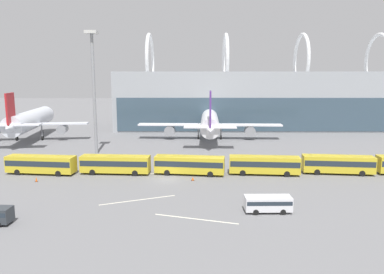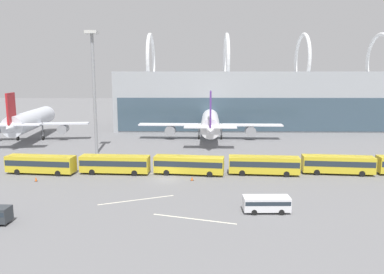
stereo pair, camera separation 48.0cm
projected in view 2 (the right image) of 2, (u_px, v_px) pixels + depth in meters
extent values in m
plane|color=slate|center=(166.00, 179.00, 61.80)|extent=(440.00, 440.00, 0.00)
cube|color=#9EA3A8|center=(338.00, 100.00, 121.34)|extent=(141.44, 24.36, 18.05)
cube|color=#384C5B|center=(353.00, 115.00, 109.80)|extent=(138.62, 0.20, 9.93)
torus|color=white|center=(151.00, 60.00, 120.11)|extent=(1.10, 17.20, 17.20)
torus|color=white|center=(226.00, 60.00, 119.77)|extent=(1.10, 17.20, 17.20)
torus|color=white|center=(302.00, 60.00, 119.44)|extent=(1.10, 17.20, 17.20)
torus|color=white|center=(379.00, 60.00, 119.10)|extent=(1.10, 17.20, 17.20)
cylinder|color=silver|center=(31.00, 120.00, 99.74)|extent=(8.47, 29.59, 4.95)
sphere|color=silver|center=(46.00, 114.00, 114.06)|extent=(4.85, 4.85, 4.85)
cone|color=silver|center=(11.00, 127.00, 85.42)|extent=(5.45, 6.94, 4.70)
cube|color=silver|center=(30.00, 124.00, 98.14)|extent=(30.53, 6.78, 0.35)
cylinder|color=gray|center=(63.00, 129.00, 99.27)|extent=(2.84, 4.16, 2.39)
cube|color=red|center=(11.00, 108.00, 85.42)|extent=(1.00, 4.97, 7.08)
cube|color=silver|center=(12.00, 125.00, 86.04)|extent=(13.17, 4.74, 0.28)
cylinder|color=gray|center=(43.00, 125.00, 109.77)|extent=(0.36, 0.36, 4.17)
cylinder|color=black|center=(43.00, 132.00, 110.11)|extent=(0.58, 1.15, 1.10)
cylinder|color=gray|center=(17.00, 131.00, 98.08)|extent=(0.36, 0.36, 4.17)
cylinder|color=black|center=(18.00, 138.00, 98.42)|extent=(0.58, 1.15, 1.10)
cylinder|color=gray|center=(43.00, 130.00, 98.76)|extent=(0.36, 0.36, 4.17)
cylinder|color=black|center=(43.00, 138.00, 99.10)|extent=(0.58, 1.15, 1.10)
cylinder|color=white|center=(210.00, 121.00, 101.53)|extent=(5.70, 33.22, 4.64)
sphere|color=white|center=(210.00, 114.00, 117.84)|extent=(4.55, 4.55, 4.55)
cone|color=white|center=(210.00, 130.00, 85.23)|extent=(4.64, 7.40, 4.41)
cube|color=white|center=(210.00, 125.00, 99.68)|extent=(38.24, 4.59, 0.35)
cylinder|color=gray|center=(170.00, 130.00, 100.43)|extent=(2.87, 3.24, 2.77)
cylinder|color=gray|center=(250.00, 131.00, 99.46)|extent=(2.87, 3.24, 2.77)
cube|color=#5B338C|center=(211.00, 109.00, 85.26)|extent=(0.58, 5.62, 8.02)
cube|color=white|center=(210.00, 127.00, 85.95)|extent=(12.17, 3.59, 0.28)
cylinder|color=gray|center=(210.00, 124.00, 112.85)|extent=(0.36, 0.36, 3.74)
cylinder|color=black|center=(210.00, 130.00, 113.16)|extent=(0.49, 1.11, 1.10)
cylinder|color=gray|center=(199.00, 130.00, 100.06)|extent=(0.36, 0.36, 3.74)
cylinder|color=black|center=(199.00, 137.00, 100.37)|extent=(0.49, 1.11, 1.10)
cylinder|color=gray|center=(221.00, 130.00, 99.79)|extent=(0.36, 0.36, 3.74)
cylinder|color=black|center=(221.00, 137.00, 100.09)|extent=(0.49, 1.11, 1.10)
cube|color=gold|center=(41.00, 164.00, 65.08)|extent=(12.22, 4.10, 2.80)
cube|color=#232D38|center=(41.00, 162.00, 65.03)|extent=(11.98, 4.10, 0.98)
cube|color=silver|center=(40.00, 156.00, 64.86)|extent=(11.85, 3.97, 0.12)
cylinder|color=black|center=(65.00, 170.00, 66.05)|extent=(1.03, 0.41, 1.00)
cylinder|color=black|center=(58.00, 173.00, 63.57)|extent=(1.03, 0.41, 1.00)
cylinder|color=black|center=(26.00, 168.00, 67.00)|extent=(1.03, 0.41, 1.00)
cylinder|color=black|center=(17.00, 172.00, 64.52)|extent=(1.03, 0.41, 1.00)
cube|color=gold|center=(115.00, 164.00, 65.12)|extent=(12.14, 3.57, 2.80)
cube|color=#232D38|center=(115.00, 162.00, 65.07)|extent=(11.91, 3.58, 0.98)
cube|color=silver|center=(115.00, 156.00, 64.90)|extent=(11.78, 3.46, 0.12)
cylinder|color=black|center=(138.00, 169.00, 66.26)|extent=(1.02, 0.37, 1.00)
cylinder|color=black|center=(134.00, 173.00, 63.77)|extent=(1.02, 0.37, 1.00)
cylinder|color=black|center=(97.00, 169.00, 66.88)|extent=(1.02, 0.37, 1.00)
cylinder|color=black|center=(92.00, 172.00, 64.39)|extent=(1.02, 0.37, 1.00)
cube|color=gold|center=(189.00, 164.00, 64.57)|extent=(12.23, 4.23, 2.80)
cube|color=#232D38|center=(189.00, 163.00, 64.53)|extent=(12.00, 4.23, 0.98)
cube|color=silver|center=(189.00, 157.00, 64.35)|extent=(11.86, 4.10, 0.12)
cylinder|color=black|center=(211.00, 170.00, 65.50)|extent=(1.03, 0.42, 1.00)
cylinder|color=black|center=(210.00, 174.00, 63.03)|extent=(1.03, 0.42, 1.00)
cylinder|color=black|center=(169.00, 169.00, 66.54)|extent=(1.03, 0.42, 1.00)
cylinder|color=black|center=(167.00, 173.00, 64.06)|extent=(1.03, 0.42, 1.00)
cube|color=gold|center=(264.00, 165.00, 64.45)|extent=(12.17, 3.78, 2.80)
cube|color=#232D38|center=(264.00, 163.00, 64.41)|extent=(11.94, 3.79, 0.98)
cube|color=silver|center=(264.00, 157.00, 64.24)|extent=(11.81, 3.66, 0.12)
cylinder|color=black|center=(284.00, 170.00, 65.53)|extent=(1.02, 0.39, 1.00)
cylinder|color=black|center=(286.00, 174.00, 63.05)|extent=(1.02, 0.39, 1.00)
cylinder|color=black|center=(242.00, 169.00, 66.28)|extent=(1.02, 0.39, 1.00)
cylinder|color=black|center=(242.00, 173.00, 63.79)|extent=(1.02, 0.39, 1.00)
cube|color=gold|center=(338.00, 164.00, 64.83)|extent=(12.21, 4.03, 2.80)
cube|color=#232D38|center=(338.00, 162.00, 64.78)|extent=(11.97, 4.03, 0.98)
cube|color=silver|center=(338.00, 156.00, 64.61)|extent=(11.84, 3.91, 0.12)
cylinder|color=black|center=(357.00, 170.00, 65.83)|extent=(1.03, 0.41, 1.00)
cylinder|color=black|center=(362.00, 174.00, 63.35)|extent=(1.03, 0.41, 1.00)
cylinder|color=black|center=(314.00, 169.00, 66.73)|extent=(1.03, 0.41, 1.00)
cylinder|color=black|center=(317.00, 172.00, 64.25)|extent=(1.03, 0.41, 1.00)
cube|color=silver|center=(266.00, 203.00, 46.81)|extent=(5.86, 2.30, 1.72)
cube|color=#232D38|center=(266.00, 201.00, 46.76)|extent=(5.68, 2.31, 0.52)
cylinder|color=black|center=(278.00, 207.00, 47.96)|extent=(0.71, 0.24, 0.70)
cylinder|color=black|center=(282.00, 212.00, 45.96)|extent=(0.71, 0.24, 0.70)
cylinder|color=black|center=(251.00, 207.00, 47.92)|extent=(0.71, 0.24, 0.70)
cylinder|color=black|center=(254.00, 212.00, 45.92)|extent=(0.71, 0.24, 0.70)
cylinder|color=black|center=(5.00, 218.00, 44.12)|extent=(0.71, 0.25, 0.70)
cylinder|color=gray|center=(94.00, 95.00, 80.22)|extent=(0.66, 0.66, 25.60)
cube|color=silver|center=(92.00, 32.00, 78.08)|extent=(2.51, 2.51, 0.63)
cube|color=silver|center=(169.00, 172.00, 66.12)|extent=(11.43, 2.78, 0.01)
cube|color=silver|center=(137.00, 200.00, 51.55)|extent=(9.94, 4.36, 0.01)
cube|color=silver|center=(194.00, 219.00, 44.75)|extent=(10.05, 3.26, 0.01)
cube|color=black|center=(192.00, 180.00, 61.13)|extent=(0.52, 0.52, 0.02)
cone|color=#EA5914|center=(192.00, 178.00, 61.07)|extent=(0.38, 0.38, 0.64)
cube|color=black|center=(36.00, 181.00, 60.61)|extent=(0.45, 0.45, 0.02)
cone|color=#EA5914|center=(36.00, 179.00, 60.54)|extent=(0.33, 0.33, 0.79)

